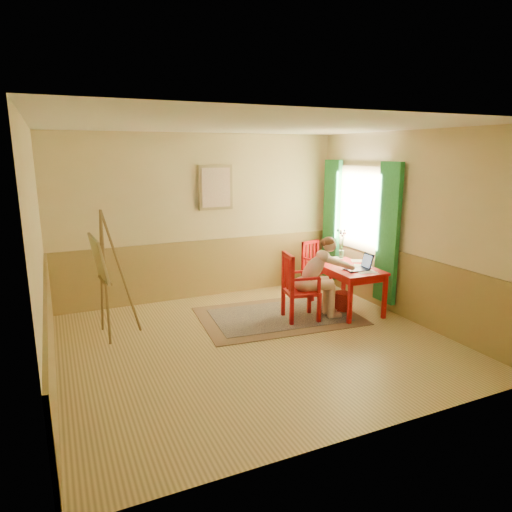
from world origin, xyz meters
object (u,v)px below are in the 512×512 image
chair_back (315,266)px  laptop (360,267)px  table (347,272)px  figure (318,274)px  chair_left (298,287)px  easel (102,263)px

chair_back → laptop: bearing=-92.6°
table → figure: figure is taller
table → chair_left: (-0.94, -0.08, -0.11)m
laptop → easel: (-3.70, 0.70, 0.27)m
chair_back → figure: (-0.73, -1.25, 0.24)m
chair_back → easel: (-3.76, -0.67, 0.59)m
laptop → chair_left: bearing=170.3°
table → chair_left: 0.95m
table → figure: size_ratio=0.97×
table → chair_left: bearing=-175.4°
laptop → easel: bearing=169.2°
chair_back → laptop: 1.42m
laptop → figure: bearing=169.3°
table → chair_back: 1.15m
chair_back → figure: bearing=-120.2°
chair_back → laptop: (-0.06, -1.38, 0.32)m
laptop → easel: easel is taller
figure → laptop: bearing=-10.7°
chair_left → laptop: bearing=-9.7°
figure → laptop: 0.68m
chair_left → laptop: (0.99, -0.17, 0.25)m
chair_left → chair_back: 1.61m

